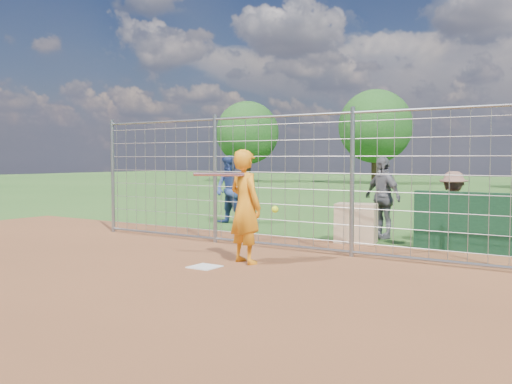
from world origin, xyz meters
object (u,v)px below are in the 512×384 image
Objects in this scene: batter at (245,207)px; bystander_c at (453,209)px; equipment_bin at (356,223)px; bystander_b at (382,197)px; bystander_a at (230,190)px.

batter is 1.27× the size of bystander_c.
bystander_c is 1.83× the size of equipment_bin.
batter is at bearing 57.15° from bystander_c.
bystander_c is at bearing 5.28° from equipment_bin.
bystander_b is 2.19× the size of equipment_bin.
bystander_b is at bearing -83.67° from batter.
bystander_a is 4.26m from equipment_bin.
batter is 4.12m from bystander_b.
batter is 3.19m from equipment_bin.
bystander_b reaches higher than equipment_bin.
bystander_b is at bearing 4.53° from bystander_a.
equipment_bin is at bearing 17.99° from bystander_c.
bystander_c is (1.59, -0.38, -0.15)m from bystander_b.
bystander_c reaches higher than equipment_bin.
bystander_a is at bearing -6.42° from bystander_c.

